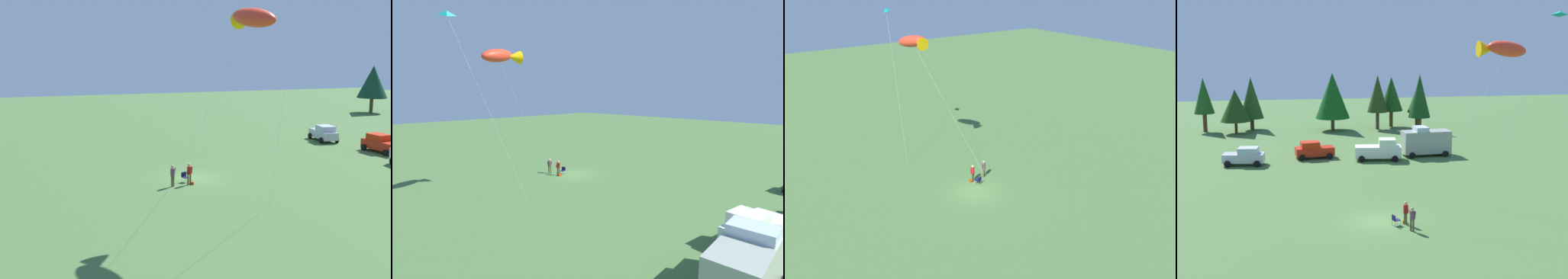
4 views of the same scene
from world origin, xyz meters
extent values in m
plane|color=#466B37|center=(0.00, 0.00, 0.00)|extent=(160.00, 160.00, 0.00)
cylinder|color=brown|center=(1.80, -2.20, 0.42)|extent=(0.14, 0.14, 0.85)
cylinder|color=brown|center=(1.94, -2.37, 0.42)|extent=(0.14, 0.14, 0.85)
cylinder|color=brown|center=(1.87, -2.28, 1.16)|extent=(0.48, 0.48, 0.62)
sphere|color=tan|center=(1.87, -2.28, 1.62)|extent=(0.24, 0.24, 0.24)
cylinder|color=brown|center=(1.79, -2.09, 1.19)|extent=(0.22, 0.24, 0.55)
cylinder|color=brown|center=(2.04, -2.40, 1.19)|extent=(0.16, 0.17, 0.56)
cube|color=#131244|center=(1.02, -0.99, 0.42)|extent=(0.61, 0.61, 0.04)
cube|color=#131244|center=(0.81, -1.06, 0.62)|extent=(0.19, 0.47, 0.40)
cylinder|color=#A5A8AD|center=(1.15, -0.72, 0.21)|extent=(0.03, 0.03, 0.42)
cylinder|color=#A5A8AD|center=(1.29, -1.12, 0.21)|extent=(0.03, 0.03, 0.42)
cylinder|color=#A5A8AD|center=(0.76, -0.85, 0.21)|extent=(0.03, 0.03, 0.42)
cylinder|color=#A5A8AD|center=(0.89, -1.25, 0.21)|extent=(0.03, 0.03, 0.42)
cylinder|color=#515528|center=(1.70, -0.77, 0.42)|extent=(0.14, 0.14, 0.85)
cylinder|color=#515528|center=(1.75, -0.98, 0.42)|extent=(0.14, 0.14, 0.85)
cylinder|color=#A11A18|center=(1.72, -0.87, 1.16)|extent=(0.42, 0.42, 0.62)
sphere|color=tan|center=(1.72, -0.87, 1.62)|extent=(0.24, 0.24, 0.24)
cylinder|color=#A11A18|center=(1.73, -0.67, 1.19)|extent=(0.12, 0.15, 0.56)
cylinder|color=#A11A18|center=(1.83, -1.05, 1.19)|extent=(0.14, 0.21, 0.56)
cube|color=#B4330A|center=(1.74, -0.64, 0.11)|extent=(0.35, 0.27, 0.22)
ellipsoid|color=red|center=(9.56, 0.75, 12.43)|extent=(3.86, 2.41, 1.57)
cone|color=#F6B208|center=(7.98, 0.75, 12.43)|extent=(1.23, 1.19, 1.19)
sphere|color=yellow|center=(10.53, 1.11, 12.56)|extent=(0.29, 0.29, 0.29)
cylinder|color=silver|center=(5.77, -0.86, 6.22)|extent=(7.59, 3.23, 12.43)
cylinder|color=#4C3823|center=(1.99, -2.46, 0.00)|extent=(0.04, 0.04, 0.01)
pyramid|color=#0D8D8B|center=(13.82, 1.40, 15.05)|extent=(1.09, 0.92, 0.51)
cylinder|color=silver|center=(11.11, 2.08, 7.45)|extent=(5.40, 1.48, 14.90)
cylinder|color=#4C3823|center=(8.41, 2.81, 0.00)|extent=(0.04, 0.04, 0.01)
camera|label=1|loc=(35.25, -11.33, 10.37)|focal=42.00mm
camera|label=2|loc=(22.93, 25.23, 9.23)|focal=28.00mm
camera|label=3|loc=(-24.74, 17.15, 18.56)|focal=35.00mm
camera|label=4|loc=(-6.74, -37.25, 13.32)|focal=50.00mm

